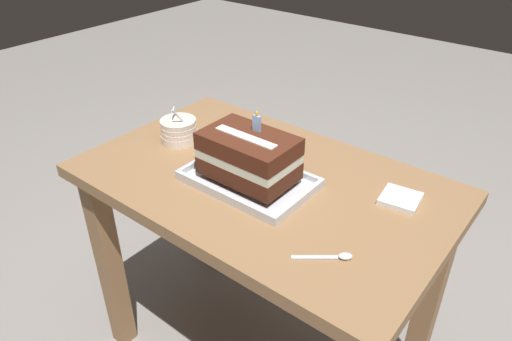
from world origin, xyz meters
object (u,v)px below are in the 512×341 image
Objects in this scene: serving_spoon_near_tray at (336,256)px; bowl_stack at (179,131)px; foil_tray at (249,180)px; napkin_pile at (400,199)px; birthday_cake at (249,156)px.

bowl_stack is at bearing 166.01° from serving_spoon_near_tray.
foil_tray is 3.00× the size of serving_spoon_near_tray.
napkin_pile is at bearing 10.48° from bowl_stack.
birthday_cake reaches higher than napkin_pile.
serving_spoon_near_tray is 0.28m from napkin_pile.
foil_tray is at bearing 161.42° from serving_spoon_near_tray.
foil_tray is 0.31m from bowl_stack.
birthday_cake is 2.03× the size of bowl_stack.
foil_tray reaches higher than serving_spoon_near_tray.
birthday_cake reaches higher than serving_spoon_near_tray.
napkin_pile is (0.65, 0.12, -0.03)m from bowl_stack.
serving_spoon_near_tray is (0.63, -0.16, -0.03)m from bowl_stack.
bowl_stack reaches higher than foil_tray.
foil_tray reaches higher than napkin_pile.
bowl_stack is 0.66m from napkin_pile.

